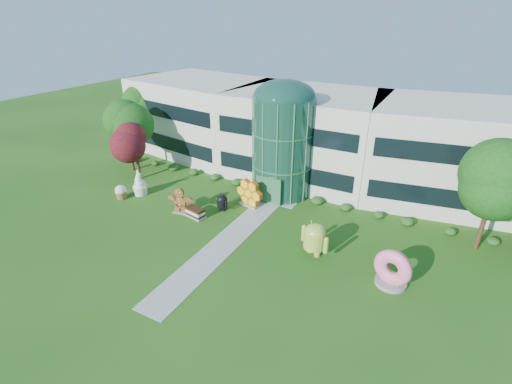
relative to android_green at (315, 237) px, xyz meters
The scene contains 14 objects.
ground 7.70m from the android_green, 155.12° to the right, with size 140.00×140.00×0.00m, color #215114.
building 16.62m from the android_green, 114.78° to the left, with size 46.00×15.00×9.30m, color beige, non-canonical shape.
atrium 11.66m from the android_green, 127.79° to the left, with size 6.00×6.00×9.80m, color #194738.
walkway 7.11m from the android_green, behind, with size 2.40×20.00×0.04m, color #9E9E93.
tree_red 22.81m from the android_green, 169.04° to the left, with size 4.00×4.00×6.00m, color #3F0C14, non-canonical shape.
trees_backdrop 12.26m from the android_green, 124.86° to the left, with size 52.00×8.00×8.40m, color #124511, non-canonical shape.
android_green is the anchor object (origin of this frame).
android_black 10.47m from the android_green, 165.68° to the left, with size 1.63×1.09×1.85m, color black, non-canonical shape.
donut 6.02m from the android_green, ahead, with size 2.68×1.29×2.79m, color #F65D93, non-canonical shape.
gingerbread 13.33m from the android_green, behind, with size 2.73×1.05×2.52m, color brown, non-canonical shape.
ice_cream_sandwich 11.66m from the android_green, behind, with size 2.01×1.01×0.90m, color black, non-canonical shape.
honeycomb 9.50m from the android_green, 150.85° to the left, with size 3.09×1.10×2.42m, color yellow, non-canonical shape.
froyo 19.41m from the android_green, behind, with size 1.60×1.60×2.75m, color white, non-canonical shape.
cupcake 20.41m from the android_green, behind, with size 1.21×1.21×1.45m, color white, non-canonical shape.
Camera 1 is at (14.22, -19.96, 17.11)m, focal length 26.00 mm.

